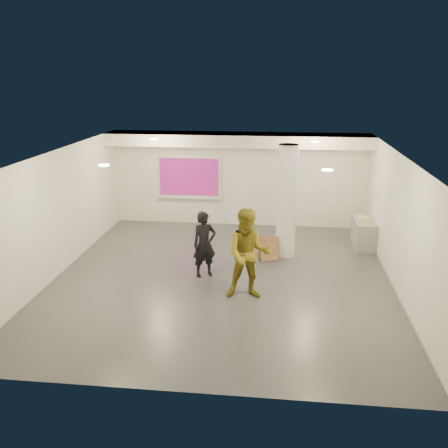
# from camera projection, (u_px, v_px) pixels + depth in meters

# --- Properties ---
(floor) EXTENTS (8.00, 9.00, 0.01)m
(floor) POSITION_uv_depth(u_px,v_px,m) (222.00, 278.00, 12.01)
(floor) COLOR #3B3D43
(floor) RESTS_ON ground
(ceiling) EXTENTS (8.00, 9.00, 0.01)m
(ceiling) POSITION_uv_depth(u_px,v_px,m) (222.00, 154.00, 11.14)
(ceiling) COLOR silver
(ceiling) RESTS_ON floor
(wall_back) EXTENTS (8.00, 0.01, 3.00)m
(wall_back) POSITION_uv_depth(u_px,v_px,m) (239.00, 179.00, 15.85)
(wall_back) COLOR silver
(wall_back) RESTS_ON floor
(wall_front) EXTENTS (8.00, 0.01, 3.00)m
(wall_front) POSITION_uv_depth(u_px,v_px,m) (185.00, 305.00, 7.30)
(wall_front) COLOR silver
(wall_front) RESTS_ON floor
(wall_left) EXTENTS (0.01, 9.00, 3.00)m
(wall_left) POSITION_uv_depth(u_px,v_px,m) (58.00, 213.00, 12.02)
(wall_left) COLOR silver
(wall_left) RESTS_ON floor
(wall_right) EXTENTS (0.01, 9.00, 3.00)m
(wall_right) POSITION_uv_depth(u_px,v_px,m) (400.00, 225.00, 11.13)
(wall_right) COLOR silver
(wall_right) RESTS_ON floor
(soffit_band) EXTENTS (8.00, 1.10, 0.36)m
(soffit_band) POSITION_uv_depth(u_px,v_px,m) (238.00, 140.00, 14.94)
(soffit_band) COLOR silver
(soffit_band) RESTS_ON ceiling
(downlight_nw) EXTENTS (0.22, 0.22, 0.02)m
(downlight_nw) POSITION_uv_depth(u_px,v_px,m) (154.00, 139.00, 13.76)
(downlight_nw) COLOR #FFF388
(downlight_nw) RESTS_ON ceiling
(downlight_ne) EXTENTS (0.22, 0.22, 0.02)m
(downlight_ne) POSITION_uv_depth(u_px,v_px,m) (315.00, 142.00, 13.27)
(downlight_ne) COLOR #FFF388
(downlight_ne) RESTS_ON ceiling
(downlight_sw) EXTENTS (0.22, 0.22, 0.02)m
(downlight_sw) POSITION_uv_depth(u_px,v_px,m) (104.00, 165.00, 9.96)
(downlight_sw) COLOR #FFF388
(downlight_sw) RESTS_ON ceiling
(downlight_se) EXTENTS (0.22, 0.22, 0.02)m
(downlight_se) POSITION_uv_depth(u_px,v_px,m) (327.00, 170.00, 9.47)
(downlight_se) COLOR #FFF388
(downlight_se) RESTS_ON ceiling
(column) EXTENTS (0.52, 0.52, 3.00)m
(column) POSITION_uv_depth(u_px,v_px,m) (287.00, 201.00, 13.12)
(column) COLOR white
(column) RESTS_ON floor
(projection_screen) EXTENTS (2.10, 0.13, 1.42)m
(projection_screen) POSITION_uv_depth(u_px,v_px,m) (189.00, 177.00, 15.97)
(projection_screen) COLOR silver
(projection_screen) RESTS_ON wall_back
(credenza) EXTENTS (0.56, 1.33, 0.77)m
(credenza) POSITION_uv_depth(u_px,v_px,m) (364.00, 233.00, 14.14)
(credenza) COLOR gray
(credenza) RESTS_ON floor
(papers_stack) EXTENTS (0.30, 0.34, 0.02)m
(papers_stack) POSITION_uv_depth(u_px,v_px,m) (362.00, 217.00, 14.28)
(papers_stack) COLOR white
(papers_stack) RESTS_ON credenza
(postit_pad) EXTENTS (0.24, 0.29, 0.03)m
(postit_pad) POSITION_uv_depth(u_px,v_px,m) (365.00, 219.00, 14.11)
(postit_pad) COLOR yellow
(postit_pad) RESTS_ON credenza
(cardboard_back) EXTENTS (0.56, 0.23, 0.59)m
(cardboard_back) POSITION_uv_depth(u_px,v_px,m) (269.00, 248.00, 13.24)
(cardboard_back) COLOR #8F6440
(cardboard_back) RESTS_ON floor
(cardboard_front) EXTENTS (0.48, 0.29, 0.50)m
(cardboard_front) POSITION_uv_depth(u_px,v_px,m) (269.00, 251.00, 13.09)
(cardboard_front) COLOR #8F6440
(cardboard_front) RESTS_ON floor
(woman) EXTENTS (0.70, 0.62, 1.61)m
(woman) POSITION_uv_depth(u_px,v_px,m) (204.00, 244.00, 11.95)
(woman) COLOR black
(woman) RESTS_ON floor
(man) EXTENTS (1.04, 0.84, 2.01)m
(man) POSITION_uv_depth(u_px,v_px,m) (248.00, 254.00, 10.74)
(man) COLOR olive
(man) RESTS_ON floor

